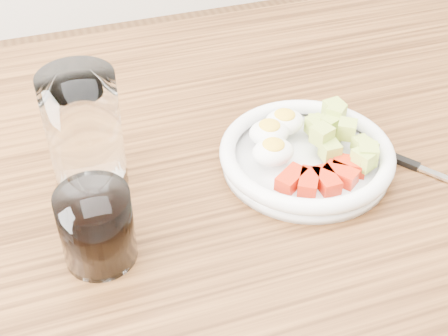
{
  "coord_description": "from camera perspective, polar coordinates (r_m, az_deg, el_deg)",
  "views": [
    {
      "loc": [
        -0.19,
        -0.52,
        1.27
      ],
      "look_at": [
        -0.01,
        0.01,
        0.8
      ],
      "focal_mm": 50.0,
      "sensor_mm": 36.0,
      "label": 1
    }
  ],
  "objects": [
    {
      "name": "dining_table",
      "position": [
        0.82,
        0.89,
        -7.27
      ],
      "size": [
        1.5,
        0.9,
        0.77
      ],
      "color": "brown",
      "rests_on": "ground"
    },
    {
      "name": "bowl",
      "position": [
        0.78,
        7.53,
        1.41
      ],
      "size": [
        0.22,
        0.22,
        0.06
      ],
      "color": "white",
      "rests_on": "dining_table"
    },
    {
      "name": "fork",
      "position": [
        0.82,
        16.25,
        0.51
      ],
      "size": [
        0.11,
        0.15,
        0.01
      ],
      "color": "black",
      "rests_on": "dining_table"
    },
    {
      "name": "water_glass",
      "position": [
        0.73,
        -12.63,
        3.11
      ],
      "size": [
        0.09,
        0.09,
        0.15
      ],
      "primitive_type": "cylinder",
      "color": "white",
      "rests_on": "dining_table"
    },
    {
      "name": "coffee_glass",
      "position": [
        0.66,
        -11.56,
        -5.33
      ],
      "size": [
        0.08,
        0.08,
        0.09
      ],
      "color": "white",
      "rests_on": "dining_table"
    }
  ]
}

